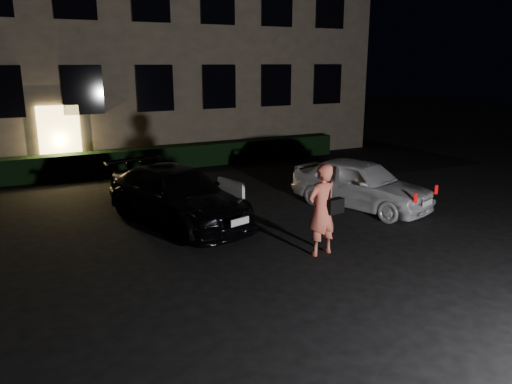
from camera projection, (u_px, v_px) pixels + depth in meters
name	position (u px, v px, depth m)	size (l,w,h in m)	color
ground	(315.00, 266.00, 9.98)	(80.00, 80.00, 0.00)	black
building	(125.00, 13.00, 21.37)	(20.00, 8.11, 12.00)	brown
hedge	(162.00, 158.00, 18.92)	(15.00, 0.70, 0.85)	black
sedan	(177.00, 196.00, 12.60)	(3.07, 5.10, 1.38)	black
hatch	(361.00, 184.00, 13.87)	(2.83, 4.34, 1.37)	silver
man	(322.00, 210.00, 10.39)	(0.86, 0.57, 1.96)	#D9604C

